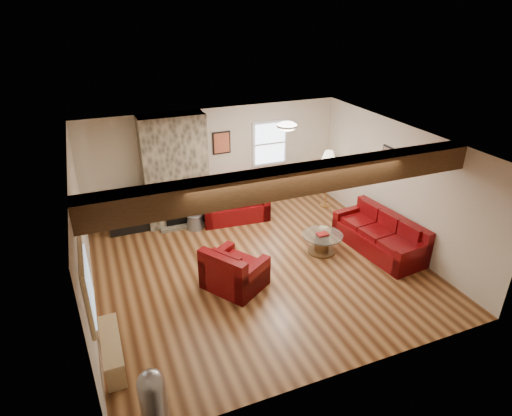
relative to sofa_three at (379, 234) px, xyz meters
The scene contains 18 objects.
room 2.64m from the sofa_three, behind, with size 8.00×8.00×8.00m.
oak_beam 3.30m from the sofa_three, 157.92° to the right, with size 6.00×0.36×0.38m, color #341C0F.
chimney_breast 4.51m from the sofa_three, 141.83° to the left, with size 1.40×0.67×2.50m.
back_window 3.37m from the sofa_three, 110.93° to the left, with size 0.90×0.08×1.10m, color silver, non-canonical shape.
hatch_window 5.68m from the sofa_three, 167.00° to the right, with size 0.08×1.00×0.90m, color tan, non-canonical shape.
ceiling_dome 2.84m from the sofa_three, 144.09° to the left, with size 0.40×0.40×0.18m, color silver, non-canonical shape.
artwork_back 3.99m from the sofa_three, 128.26° to the left, with size 0.42×0.06×0.52m, color black, non-canonical shape.
artwork_right 1.55m from the sofa_three, 48.58° to the left, with size 0.06×0.55×0.42m, color black, non-canonical shape.
sofa_three is the anchor object (origin of this frame).
loveseat 3.34m from the sofa_three, 132.19° to the left, with size 1.53×0.88×0.81m, color #49050A, non-canonical shape.
armchair_red 3.11m from the sofa_three, behind, with size 0.97×0.85×0.78m, color #49050A, non-canonical shape.
coffee_table 1.17m from the sofa_three, 161.88° to the left, with size 0.82×0.82×0.43m.
tv_cabinet 5.29m from the sofa_three, 148.38° to the left, with size 1.06×0.42×0.53m, color black.
television 5.30m from the sofa_three, 148.38° to the left, with size 0.75×0.10×0.43m, color black.
floor_lamp 2.38m from the sofa_three, 87.99° to the left, with size 0.37×0.37×1.43m.
pine_bench 5.43m from the sofa_three, 168.08° to the right, with size 0.26×1.11×0.42m, color tan, non-canonical shape.
pedal_bin 5.44m from the sofa_three, 154.93° to the right, with size 0.33×0.33×0.82m, color #99989D, non-canonical shape.
coal_bucket 3.98m from the sofa_three, 144.40° to the left, with size 0.38×0.38×0.36m, color gray, non-canonical shape.
Camera 1 is at (-2.66, -6.29, 4.63)m, focal length 30.00 mm.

